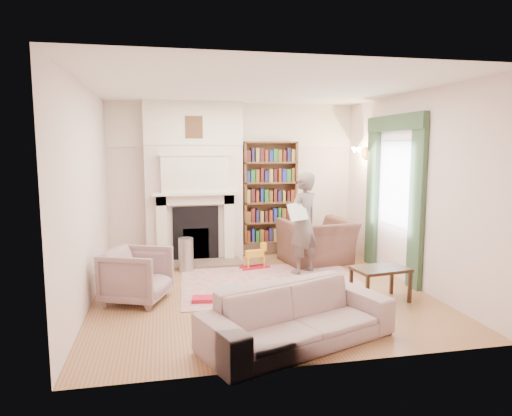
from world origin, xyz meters
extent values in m
plane|color=brown|center=(0.00, 0.00, 0.00)|extent=(4.50, 4.50, 0.00)
plane|color=white|center=(0.00, 0.00, 2.80)|extent=(4.50, 4.50, 0.00)
plane|color=silver|center=(0.00, 2.25, 1.40)|extent=(4.50, 0.00, 4.50)
plane|color=silver|center=(0.00, -2.25, 1.40)|extent=(4.50, 0.00, 4.50)
plane|color=silver|center=(-2.25, 0.00, 1.40)|extent=(0.00, 4.50, 4.50)
plane|color=silver|center=(2.25, 0.00, 1.40)|extent=(0.00, 4.50, 4.50)
cube|color=silver|center=(-0.75, 2.08, 1.40)|extent=(1.70, 0.35, 2.80)
cube|color=silver|center=(-0.75, 1.79, 1.22)|extent=(1.47, 0.24, 0.05)
cube|color=black|center=(-0.75, 1.88, 0.50)|extent=(0.80, 0.06, 0.96)
cube|color=silver|center=(-0.75, 1.81, 1.55)|extent=(1.15, 0.18, 0.62)
cube|color=brown|center=(0.65, 2.12, 1.18)|extent=(1.00, 0.24, 1.85)
cube|color=silver|center=(2.23, 0.40, 1.45)|extent=(0.02, 0.90, 1.30)
cube|color=#2B432B|center=(2.20, -0.30, 1.20)|extent=(0.07, 0.32, 2.40)
cube|color=#2B432B|center=(2.20, 1.10, 1.20)|extent=(0.07, 0.32, 2.40)
cube|color=#2B432B|center=(2.19, 0.40, 2.38)|extent=(0.09, 1.70, 0.24)
cube|color=#BFAB90|center=(0.25, 0.31, 0.01)|extent=(2.75, 2.17, 0.01)
imported|color=#4C3128|center=(1.32, 1.37, 0.38)|extent=(1.31, 1.19, 0.75)
imported|color=gray|center=(-1.66, -0.10, 0.35)|extent=(0.99, 0.98, 0.70)
imported|color=#AB9E8D|center=(0.02, -1.77, 0.30)|extent=(2.18, 1.46, 0.59)
imported|color=#5C5049|center=(0.87, 0.77, 0.81)|extent=(0.71, 0.64, 1.63)
cube|color=silver|center=(0.72, 0.57, 1.03)|extent=(0.39, 0.30, 0.26)
cylinder|color=#A6A7AD|center=(-0.96, 1.26, 0.28)|extent=(0.31, 0.31, 0.55)
cube|color=gold|center=(-0.44, 0.05, 0.03)|extent=(0.41, 0.41, 0.03)
cube|color=red|center=(-0.80, -0.29, 0.04)|extent=(0.34, 0.25, 0.05)
cube|color=red|center=(0.42, -0.26, 0.02)|extent=(0.30, 0.28, 0.02)
cube|color=red|center=(0.19, -0.10, 0.02)|extent=(0.24, 0.18, 0.02)
cube|color=red|center=(-0.02, -0.56, 0.02)|extent=(0.29, 0.30, 0.02)
cube|color=red|center=(0.61, -0.71, 0.02)|extent=(0.30, 0.30, 0.02)
camera|label=1|loc=(-1.30, -6.07, 2.02)|focal=32.00mm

